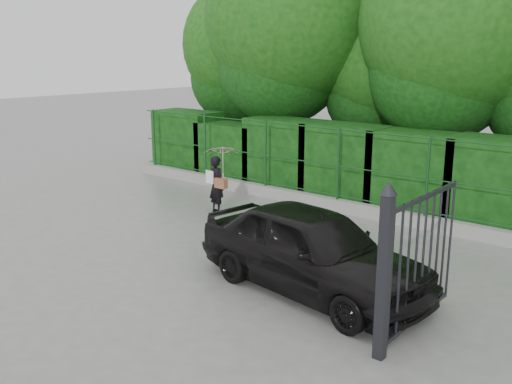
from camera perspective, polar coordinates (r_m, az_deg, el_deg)
The scene contains 8 objects.
ground at distance 11.32m, azimuth -5.91°, elevation -6.30°, with size 80.00×80.00×0.00m, color gray.
kerb at distance 14.62m, azimuth 6.75°, elevation -1.04°, with size 14.00×0.25×0.30m, color #9E9E99.
fence at distance 14.27m, azimuth 7.61°, elevation 2.89°, with size 14.13×0.06×1.80m.
hedge at distance 15.27m, azimuth 8.84°, elevation 2.74°, with size 14.20×1.20×2.06m.
trees at distance 16.48m, azimuth 17.11°, elevation 15.82°, with size 17.10×6.15×8.08m.
gate at distance 7.81m, azimuth 14.29°, elevation -6.83°, with size 0.22×2.33×2.36m.
woman at distance 13.90m, azimuth -3.55°, elevation 2.32°, with size 0.89×0.90×1.68m.
car at distance 9.47m, azimuth 5.63°, elevation -5.74°, with size 1.70×4.23×1.44m, color black.
Camera 1 is at (7.65, -7.39, 3.89)m, focal length 40.00 mm.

